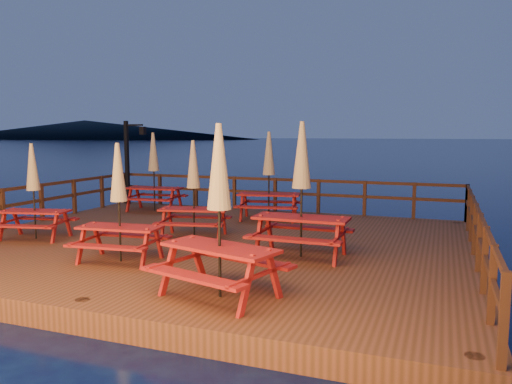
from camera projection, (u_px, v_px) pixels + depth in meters
ground at (212, 256)px, 12.07m from camera, size 500.00×500.00×0.00m
deck at (212, 248)px, 12.05m from camera, size 12.00×10.00×0.40m
deck_piles at (212, 268)px, 12.11m from camera, size 11.44×9.44×1.40m
railing at (240, 200)px, 13.58m from camera, size 11.80×9.75×1.10m
lamp_post at (131, 155)px, 17.93m from camera, size 0.85×0.18×3.00m
headland_left at (85, 130)px, 244.09m from camera, size 180.00×84.00×9.00m
picnic_table_0 at (219, 208)px, 7.71m from camera, size 2.25×2.02×2.72m
picnic_table_1 at (302, 187)px, 10.26m from camera, size 1.97×1.62×2.81m
picnic_table_2 at (194, 187)px, 12.25m from camera, size 1.94×1.72×2.39m
picnic_table_3 at (154, 170)px, 16.42m from camera, size 1.95×1.66×2.59m
picnic_table_4 at (34, 190)px, 12.05m from camera, size 1.88×1.66×2.32m
picnic_table_5 at (119, 200)px, 9.91m from camera, size 1.80×1.54×2.38m
picnic_table_6 at (269, 174)px, 14.71m from camera, size 2.07×1.82×2.61m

